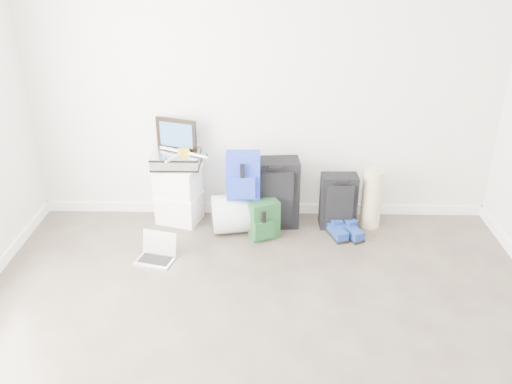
{
  "coord_description": "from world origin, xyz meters",
  "views": [
    {
      "loc": [
        0.04,
        -2.48,
        2.62
      ],
      "look_at": [
        -0.06,
        1.9,
        0.52
      ],
      "focal_mm": 38.0,
      "sensor_mm": 36.0,
      "label": 1
    }
  ],
  "objects_px": {
    "laptop": "(157,253)",
    "carry_on": "(338,201)",
    "large_suitcase": "(276,193)",
    "boxes_stack": "(179,194)",
    "duffel_bag": "(244,213)",
    "briefcase": "(176,160)"
  },
  "relations": [
    {
      "from": "duffel_bag",
      "to": "carry_on",
      "type": "distance_m",
      "value": 0.92
    },
    {
      "from": "large_suitcase",
      "to": "carry_on",
      "type": "distance_m",
      "value": 0.61
    },
    {
      "from": "boxes_stack",
      "to": "large_suitcase",
      "type": "xyz_separation_m",
      "value": [
        0.96,
        -0.06,
        0.05
      ]
    },
    {
      "from": "duffel_bag",
      "to": "laptop",
      "type": "relative_size",
      "value": 1.62
    },
    {
      "from": "large_suitcase",
      "to": "laptop",
      "type": "distance_m",
      "value": 1.27
    },
    {
      "from": "boxes_stack",
      "to": "carry_on",
      "type": "bearing_deg",
      "value": 13.29
    },
    {
      "from": "duffel_bag",
      "to": "large_suitcase",
      "type": "height_order",
      "value": "large_suitcase"
    },
    {
      "from": "laptop",
      "to": "carry_on",
      "type": "bearing_deg",
      "value": 35.47
    },
    {
      "from": "boxes_stack",
      "to": "briefcase",
      "type": "height_order",
      "value": "briefcase"
    },
    {
      "from": "carry_on",
      "to": "boxes_stack",
      "type": "bearing_deg",
      "value": 175.15
    },
    {
      "from": "large_suitcase",
      "to": "briefcase",
      "type": "bearing_deg",
      "value": 171.42
    },
    {
      "from": "boxes_stack",
      "to": "carry_on",
      "type": "distance_m",
      "value": 1.57
    },
    {
      "from": "boxes_stack",
      "to": "duffel_bag",
      "type": "relative_size",
      "value": 0.99
    },
    {
      "from": "duffel_bag",
      "to": "boxes_stack",
      "type": "bearing_deg",
      "value": 154.26
    },
    {
      "from": "duffel_bag",
      "to": "large_suitcase",
      "type": "distance_m",
      "value": 0.36
    },
    {
      "from": "boxes_stack",
      "to": "laptop",
      "type": "relative_size",
      "value": 1.6
    },
    {
      "from": "briefcase",
      "to": "duffel_bag",
      "type": "xyz_separation_m",
      "value": [
        0.65,
        -0.18,
        -0.47
      ]
    },
    {
      "from": "carry_on",
      "to": "large_suitcase",
      "type": "bearing_deg",
      "value": 176.41
    },
    {
      "from": "briefcase",
      "to": "laptop",
      "type": "relative_size",
      "value": 1.22
    },
    {
      "from": "large_suitcase",
      "to": "laptop",
      "type": "xyz_separation_m",
      "value": [
        -1.05,
        -0.65,
        -0.29
      ]
    },
    {
      "from": "boxes_stack",
      "to": "large_suitcase",
      "type": "bearing_deg",
      "value": 12.49
    },
    {
      "from": "duffel_bag",
      "to": "carry_on",
      "type": "bearing_deg",
      "value": -4.8
    }
  ]
}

